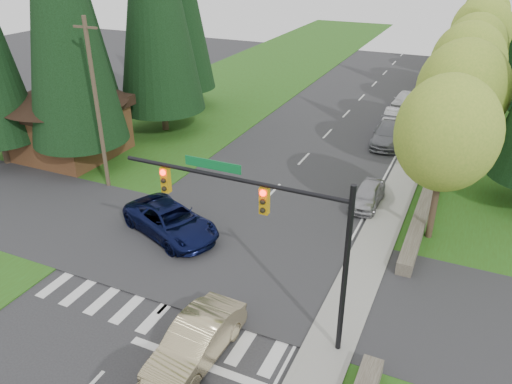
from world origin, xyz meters
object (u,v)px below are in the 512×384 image
Objects in this scene: sedan_champagne at (196,342)px; parked_car_a at (367,195)px; parked_car_c at (393,119)px; parked_car_e at (434,76)px; parked_car_d at (404,100)px; suv_navy at (171,221)px; parked_car_b at (388,134)px.

sedan_champagne reaches higher than parked_car_a.
sedan_champagne is 1.12× the size of parked_car_c.
parked_car_c reaches higher than parked_car_a.
sedan_champagne reaches higher than parked_car_c.
parked_car_e reaches higher than parked_car_c.
parked_car_d is at bearing 89.76° from sedan_champagne.
parked_car_d is (7.06, 27.15, -0.09)m from suv_navy.
parked_car_b is at bearing -1.35° from suv_navy.
parked_car_c is (1.66, 28.19, -0.08)m from sedan_champagne.
parked_car_a is at bearing 80.91° from sedan_champagne.
sedan_champagne is 43.85m from parked_car_e.
parked_car_e is at bearing 83.44° from parked_car_b.
parked_car_c is at bearing 3.34° from suv_navy.
parked_car_b is 1.19× the size of parked_car_c.
suv_navy is at bearing -105.26° from parked_car_e.
suv_navy reaches higher than parked_car_c.
parked_car_e reaches higher than parked_car_a.
parked_car_d reaches higher than parked_car_a.
sedan_champagne is 34.02m from parked_car_d.
parked_car_b is 0.96× the size of parked_car_e.
suv_navy is at bearing -117.00° from parked_car_b.
parked_car_c is (-1.20, 14.08, 0.06)m from parked_car_a.
parked_car_a is 10.19m from parked_car_b.
parked_car_e is (1.28, 15.56, 0.06)m from parked_car_c.
parked_car_a is (8.38, 7.28, -0.15)m from suv_navy.
parked_car_d is at bearing 88.84° from parked_car_b.
sedan_champagne is at bearing -95.75° from parked_car_c.
sedan_champagne is at bearing -119.15° from suv_navy.
parked_car_c is 1.03× the size of parked_car_d.
sedan_champagne is 14.40m from parked_car_a.
sedan_champagne is 0.83× the size of suv_navy.
parked_car_a is at bearing -92.51° from parked_car_e.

